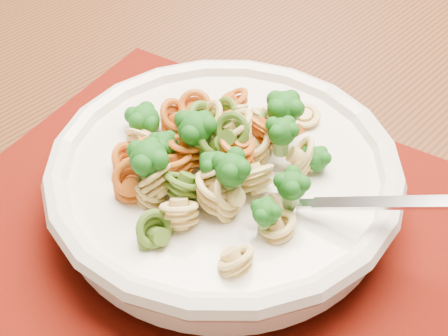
% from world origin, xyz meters
% --- Properties ---
extents(dining_table, '(1.56, 1.22, 0.75)m').
position_xyz_m(dining_table, '(0.17, -0.63, 0.64)').
color(dining_table, '#592E19').
rests_on(dining_table, ground).
extents(placemat, '(0.45, 0.36, 0.00)m').
position_xyz_m(placemat, '(0.20, -0.71, 0.75)').
color(placemat, '#531103').
rests_on(placemat, dining_table).
extents(pasta_bowl, '(0.28, 0.28, 0.05)m').
position_xyz_m(pasta_bowl, '(0.19, -0.69, 0.78)').
color(pasta_bowl, silver).
rests_on(pasta_bowl, placemat).
extents(pasta_broccoli_heap, '(0.24, 0.24, 0.06)m').
position_xyz_m(pasta_broccoli_heap, '(0.19, -0.69, 0.80)').
color(pasta_broccoli_heap, '#D1BB67').
rests_on(pasta_broccoli_heap, pasta_bowl).
extents(fork, '(0.18, 0.05, 0.08)m').
position_xyz_m(fork, '(0.25, -0.71, 0.80)').
color(fork, silver).
rests_on(fork, pasta_bowl).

